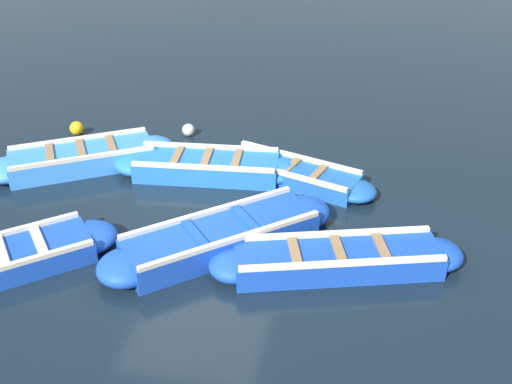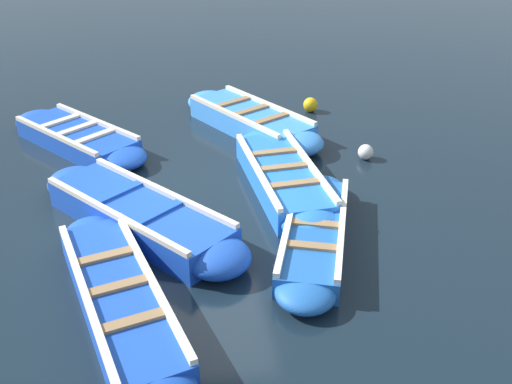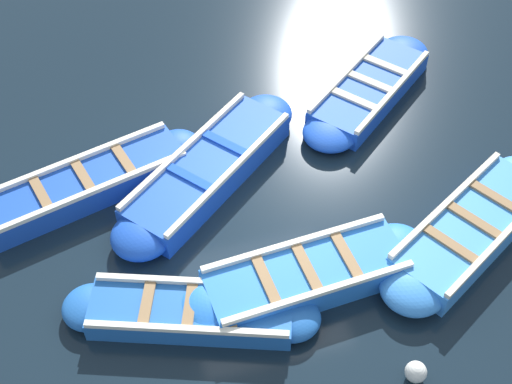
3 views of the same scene
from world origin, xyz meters
name	(u,v)px [view 1 (image 1 of 3)]	position (x,y,z in m)	size (l,w,h in m)	color
ground_plane	(193,220)	(0.00, 0.00, 0.00)	(120.00, 120.00, 0.00)	black
boat_bow_out	(221,238)	(-0.67, 0.68, 0.20)	(3.50, 3.17, 0.47)	#1947B7
boat_tucked	(82,158)	(2.60, -1.34, 0.20)	(3.51, 2.59, 0.45)	#3884E0
boat_end_of_row	(4,261)	(2.31, 1.84, 0.17)	(3.14, 2.86, 0.39)	#1947B7
boat_far_corner	(337,260)	(-2.46, 0.86, 0.19)	(3.81, 1.78, 0.43)	#1947B7
boat_mid_row	(291,173)	(-1.39, -1.64, 0.15)	(3.35, 1.71, 0.36)	#1E59AD
boat_drifting	(207,167)	(0.17, -1.51, 0.19)	(3.58, 1.17, 0.44)	blue
buoy_orange_near	(188,130)	(1.03, -3.12, 0.13)	(0.27, 0.27, 0.27)	silver
buoy_yellow_far	(77,128)	(3.38, -2.69, 0.15)	(0.30, 0.30, 0.30)	#EAB214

